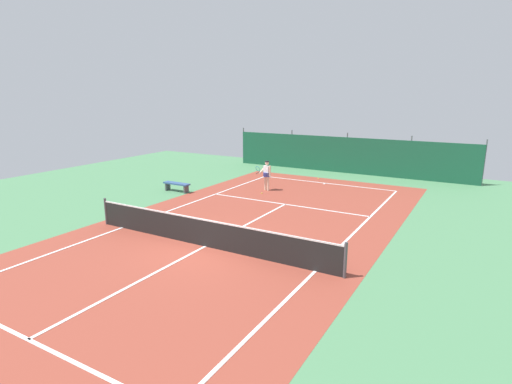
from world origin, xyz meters
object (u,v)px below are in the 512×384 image
tennis_net (205,233)px  tennis_player (267,173)px  tennis_ball_near_player (318,179)px  water_bottle (116,210)px  parked_car (323,153)px  tennis_ball_midcourt (262,193)px  courtside_bench (177,185)px

tennis_net → tennis_player: (-2.18, 8.53, 0.45)m
tennis_ball_near_player → water_bottle: water_bottle is taller
parked_car → tennis_ball_near_player: bearing=-66.5°
tennis_ball_midcourt → tennis_ball_near_player: bearing=76.5°
parked_car → courtside_bench: parked_car is taller
tennis_ball_near_player → water_bottle: 12.61m
tennis_ball_near_player → tennis_ball_midcourt: 5.23m
tennis_player → courtside_bench: (-4.13, -2.68, -0.59)m
tennis_ball_near_player → tennis_player: bearing=-107.7°
tennis_ball_midcourt → tennis_player: bearing=100.8°
parked_car → tennis_net: bearing=-76.5°
tennis_net → parked_car: 18.34m
tennis_player → tennis_ball_midcourt: tennis_player is taller
parked_car → courtside_bench: bearing=-101.5°
tennis_net → tennis_ball_midcourt: bearing=104.7°
tennis_player → tennis_ball_near_player: tennis_player is taller
tennis_player → water_bottle: size_ratio=6.83×
tennis_ball_midcourt → water_bottle: size_ratio=0.28×
tennis_ball_near_player → parked_car: size_ratio=0.02×
tennis_player → tennis_ball_near_player: (1.37, 4.29, -0.93)m
courtside_bench → water_bottle: size_ratio=6.67×
parked_car → tennis_ball_midcourt: bearing=-81.7°
tennis_ball_near_player → courtside_bench: 8.88m
tennis_player → courtside_bench: size_ratio=1.03×
tennis_ball_near_player → tennis_ball_midcourt: bearing=-103.5°
tennis_player → water_bottle: bearing=76.6°
courtside_bench → tennis_player: bearing=33.0°
tennis_ball_midcourt → parked_car: bearing=92.8°
water_bottle → tennis_player: bearing=62.3°
tennis_net → courtside_bench: 8.61m
tennis_net → water_bottle: (-5.97, 1.31, -0.39)m
tennis_ball_near_player → water_bottle: bearing=-114.2°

